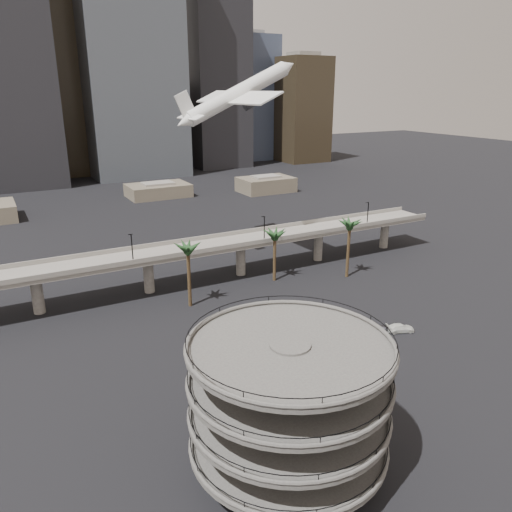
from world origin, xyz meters
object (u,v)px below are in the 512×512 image
overpass (196,252)px  car_c (400,328)px  parking_ramp (289,397)px  car_a (279,374)px  airborne_jet (238,94)px  car_b (383,330)px

overpass → car_c: size_ratio=25.80×
parking_ramp → overpass: parking_ramp is taller
overpass → car_a: (-3.89, -42.18, -6.57)m
car_a → parking_ramp: bearing=176.2°
overpass → car_a: size_ratio=28.70×
overpass → car_c: (23.00, -39.62, -6.61)m
airborne_jet → car_b: size_ratio=8.14×
airborne_jet → car_a: airborne_jet is taller
parking_ramp → car_b: 39.87m
car_a → car_b: 24.12m
car_a → car_b: size_ratio=1.10×
parking_ramp → car_b: bearing=31.9°
car_a → car_b: bearing=-56.6°
overpass → car_c: overpass is taller
car_b → car_c: bearing=-134.3°
airborne_jet → car_a: size_ratio=7.43×
car_b → car_c: (3.04, -1.10, 0.05)m
overpass → airborne_jet: 39.35m
car_c → overpass: bearing=50.8°
car_b → car_c: size_ratio=0.82×
parking_ramp → car_b: parking_ramp is taller
airborne_jet → car_a: 71.02m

